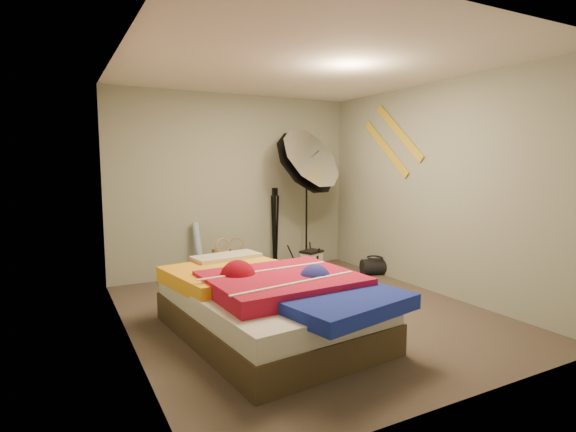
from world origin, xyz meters
TOP-DOWN VIEW (x-y plane):
  - floor at (0.00, 0.00)m, footprint 4.00×4.00m
  - ceiling at (0.00, 0.00)m, footprint 4.00×4.00m
  - wall_back at (0.00, 2.00)m, footprint 3.50×0.00m
  - wall_front at (0.00, -2.00)m, footprint 3.50×0.00m
  - wall_left at (-1.75, 0.00)m, footprint 0.00×4.00m
  - wall_right at (1.75, 0.00)m, footprint 0.00×4.00m
  - tote_bag at (-0.23, 1.69)m, footprint 0.43×0.21m
  - wrapping_roll at (-0.60, 1.84)m, footprint 0.15×0.24m
  - camera_case at (0.97, 1.52)m, footprint 0.34×0.29m
  - duffel_bag at (1.65, 0.94)m, footprint 0.41×0.32m
  - wall_stripe_upper at (1.73, 0.60)m, footprint 0.02×0.91m
  - wall_stripe_lower at (1.73, 0.85)m, footprint 0.02×0.91m
  - bed at (-0.61, -0.37)m, footprint 1.67×2.30m
  - photo_umbrella at (0.86, 1.52)m, footprint 1.15×0.98m
  - camera_tripod at (0.56, 1.87)m, footprint 0.07×0.07m

SIDE VIEW (x-z plane):
  - floor at x=0.00m, z-range 0.00..0.00m
  - duffel_bag at x=1.65m, z-range 0.00..0.22m
  - camera_case at x=0.97m, z-range 0.00..0.28m
  - tote_bag at x=-0.23m, z-range -0.01..0.42m
  - bed at x=-0.61m, z-range 0.00..0.59m
  - wrapping_roll at x=-0.60m, z-range 0.00..0.77m
  - camera_tripod at x=0.56m, z-range 0.09..1.29m
  - wall_back at x=0.00m, z-range -0.50..3.00m
  - wall_front at x=0.00m, z-range -0.50..3.00m
  - wall_left at x=-1.75m, z-range -0.75..3.25m
  - wall_right at x=1.75m, z-range -0.75..3.25m
  - photo_umbrella at x=0.86m, z-range 0.47..2.62m
  - wall_stripe_lower at x=1.73m, z-range 1.36..2.14m
  - wall_stripe_upper at x=1.73m, z-range 1.56..2.34m
  - ceiling at x=0.00m, z-range 2.50..2.50m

